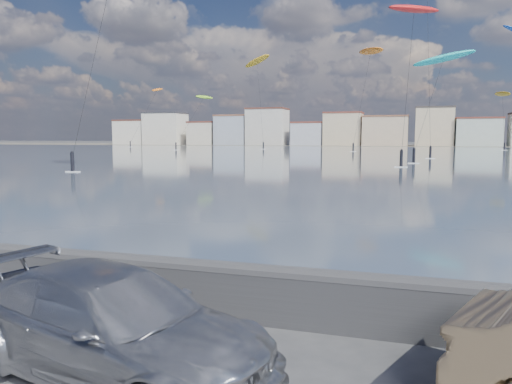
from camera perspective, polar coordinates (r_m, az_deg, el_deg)
ground at (r=7.58m, az=-17.59°, el=-19.86°), size 700.00×700.00×0.00m
bay_water at (r=97.16m, az=15.13°, el=4.15°), size 500.00×177.00×0.00m
far_shore_strip at (r=205.59m, az=16.41°, el=5.14°), size 500.00×60.00×0.00m
seawall at (r=9.54m, az=-8.23°, el=-10.34°), size 400.00×0.36×1.08m
far_buildings at (r=191.56m, az=16.78°, el=6.87°), size 240.79×13.26×14.60m
car_silver at (r=7.38m, az=-16.12°, el=-14.29°), size 5.43×3.23×1.47m
kitesurfer_4 at (r=127.70m, az=12.98°, el=15.33°), size 8.48×17.79×25.09m
kitesurfer_7 at (r=143.51m, az=0.15°, el=14.56°), size 8.64×8.65×26.66m
kitesurfer_8 at (r=73.10m, az=20.62°, el=13.95°), size 8.23×8.86×15.16m
kitesurfer_12 at (r=177.99m, az=-11.27°, el=11.30°), size 5.87×17.03×20.58m
kitesurfer_13 at (r=65.86m, az=17.62°, el=19.07°), size 7.29×11.95×19.33m
kitesurfer_14 at (r=140.77m, az=-6.00°, el=10.63°), size 3.94×19.52×14.96m
kitesurfer_18 at (r=151.43m, az=26.35°, el=9.92°), size 4.69×17.57×15.79m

